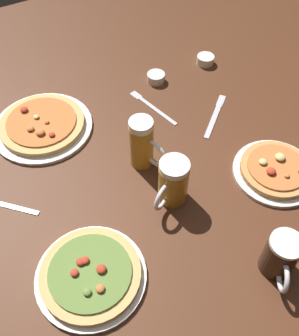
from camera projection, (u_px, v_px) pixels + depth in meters
ground_plane at (150, 175)px, 1.23m from camera, size 2.40×2.40×0.03m
pizza_plate_near at (276, 170)px, 1.20m from camera, size 0.26×0.26×0.05m
pizza_plate_far at (42, 125)px, 1.32m from camera, size 0.34×0.34×0.05m
pizza_plate_side at (91, 275)px, 0.99m from camera, size 0.29×0.29×0.05m
beer_mug_dark at (143, 144)px, 1.17m from camera, size 0.08×0.13×0.18m
beer_mug_amber at (281, 256)px, 0.97m from camera, size 0.10×0.12×0.13m
beer_mug_pale at (173, 182)px, 1.10m from camera, size 0.13×0.09×0.15m
ramekin_sauce at (205, 60)px, 1.55m from camera, size 0.07×0.07×0.03m
ramekin_butter at (156, 78)px, 1.48m from camera, size 0.07×0.07×0.03m
fork_left at (4, 205)px, 1.14m from camera, size 0.16×0.16×0.01m
fork_spare at (152, 107)px, 1.40m from camera, size 0.07×0.23×0.01m
knife_spare at (215, 115)px, 1.37m from camera, size 0.19×0.16×0.01m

